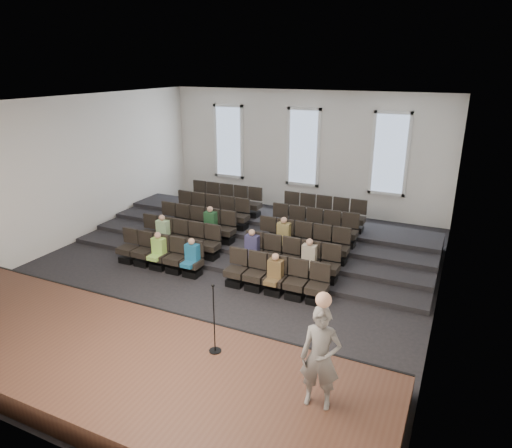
# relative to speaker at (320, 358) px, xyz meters

# --- Properties ---
(ground) EXTENTS (14.00, 14.00, 0.00)m
(ground) POSITION_rel_speaker_xyz_m (-4.48, 4.79, -1.42)
(ground) COLOR black
(ground) RESTS_ON ground
(ceiling) EXTENTS (12.00, 14.00, 0.02)m
(ceiling) POSITION_rel_speaker_xyz_m (-4.48, 4.79, 3.59)
(ceiling) COLOR white
(ceiling) RESTS_ON ground
(wall_back) EXTENTS (12.00, 0.04, 5.00)m
(wall_back) POSITION_rel_speaker_xyz_m (-4.48, 11.81, 1.08)
(wall_back) COLOR white
(wall_back) RESTS_ON ground
(wall_left) EXTENTS (0.04, 14.00, 5.00)m
(wall_left) POSITION_rel_speaker_xyz_m (-10.50, 4.79, 1.08)
(wall_left) COLOR white
(wall_left) RESTS_ON ground
(wall_right) EXTENTS (0.04, 14.00, 5.00)m
(wall_right) POSITION_rel_speaker_xyz_m (1.54, 4.79, 1.08)
(wall_right) COLOR white
(wall_right) RESTS_ON ground
(stage) EXTENTS (11.80, 3.60, 0.50)m
(stage) POSITION_rel_speaker_xyz_m (-4.48, -0.31, -1.17)
(stage) COLOR #442A1D
(stage) RESTS_ON ground
(stage_lip) EXTENTS (11.80, 0.06, 0.52)m
(stage_lip) POSITION_rel_speaker_xyz_m (-4.48, 1.46, -1.17)
(stage_lip) COLOR black
(stage_lip) RESTS_ON ground
(risers) EXTENTS (11.80, 4.80, 0.60)m
(risers) POSITION_rel_speaker_xyz_m (-4.48, 7.96, -1.22)
(risers) COLOR black
(risers) RESTS_ON ground
(seating_rows) EXTENTS (6.80, 4.70, 1.67)m
(seating_rows) POSITION_rel_speaker_xyz_m (-4.48, 6.33, -0.73)
(seating_rows) COLOR black
(seating_rows) RESTS_ON ground
(windows) EXTENTS (8.44, 0.10, 3.24)m
(windows) POSITION_rel_speaker_xyz_m (-4.48, 11.74, 1.28)
(windows) COLOR white
(windows) RESTS_ON wall_back
(audience) EXTENTS (5.45, 2.64, 1.10)m
(audience) POSITION_rel_speaker_xyz_m (-4.48, 5.11, -0.60)
(audience) COLOR #9DD957
(audience) RESTS_ON seating_rows
(speaker) EXTENTS (0.71, 0.51, 1.83)m
(speaker) POSITION_rel_speaker_xyz_m (0.00, 0.00, 0.00)
(speaker) COLOR slate
(speaker) RESTS_ON stage
(mic_stand) EXTENTS (0.25, 0.25, 1.51)m
(mic_stand) POSITION_rel_speaker_xyz_m (-2.34, 0.57, -0.47)
(mic_stand) COLOR black
(mic_stand) RESTS_ON stage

